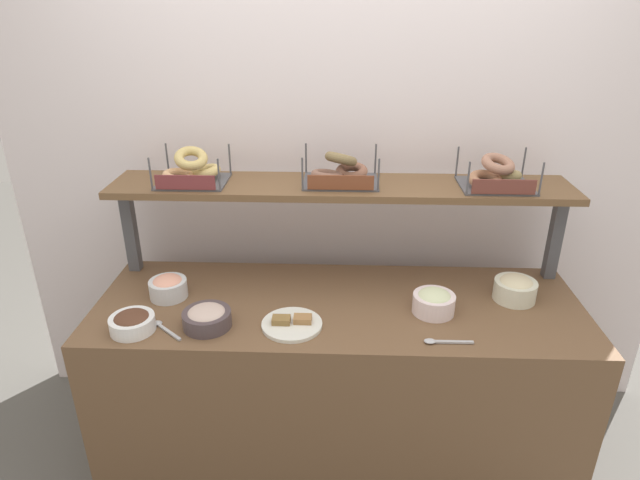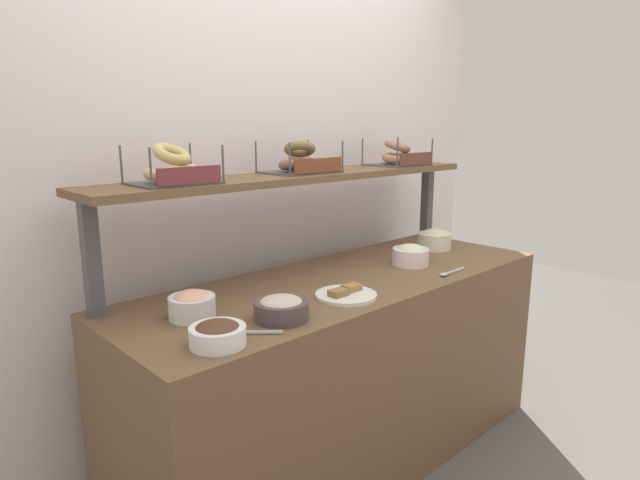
# 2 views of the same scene
# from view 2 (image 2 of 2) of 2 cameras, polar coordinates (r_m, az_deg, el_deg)

# --- Properties ---
(ground_plane) EXTENTS (8.00, 8.00, 0.00)m
(ground_plane) POSITION_cam_2_polar(r_m,az_deg,el_deg) (2.67, 2.46, -21.88)
(ground_plane) COLOR #595651
(back_wall) EXTENTS (3.21, 0.06, 2.40)m
(back_wall) POSITION_cam_2_polar(r_m,az_deg,el_deg) (2.64, -5.92, 5.74)
(back_wall) COLOR white
(back_wall) RESTS_ON ground_plane
(deli_counter) EXTENTS (2.01, 0.70, 0.85)m
(deli_counter) POSITION_cam_2_polar(r_m,az_deg,el_deg) (2.45, 2.56, -13.64)
(deli_counter) COLOR brown
(deli_counter) RESTS_ON ground_plane
(shelf_riser_left) EXTENTS (0.05, 0.05, 0.40)m
(shelf_riser_left) POSITION_cam_2_polar(r_m,az_deg,el_deg) (1.97, -23.02, -1.90)
(shelf_riser_left) COLOR #4C4C51
(shelf_riser_left) RESTS_ON deli_counter
(shelf_riser_right) EXTENTS (0.05, 0.05, 0.40)m
(shelf_riser_right) POSITION_cam_2_polar(r_m,az_deg,el_deg) (3.14, 11.23, 3.87)
(shelf_riser_right) COLOR #4C4C51
(shelf_riser_right) RESTS_ON deli_counter
(upper_shelf) EXTENTS (1.97, 0.32, 0.03)m
(upper_shelf) POSITION_cam_2_polar(r_m,az_deg,el_deg) (2.41, -1.88, 6.75)
(upper_shelf) COLOR brown
(upper_shelf) RESTS_ON shelf_riser_left
(bowl_lox_spread) EXTENTS (0.16, 0.16, 0.10)m
(bowl_lox_spread) POSITION_cam_2_polar(r_m,az_deg,el_deg) (1.88, -13.39, -6.65)
(bowl_lox_spread) COLOR silver
(bowl_lox_spread) RESTS_ON deli_counter
(bowl_potato_salad) EXTENTS (0.17, 0.17, 0.11)m
(bowl_potato_salad) POSITION_cam_2_polar(r_m,az_deg,el_deg) (2.88, 12.00, 0.10)
(bowl_potato_salad) COLOR silver
(bowl_potato_salad) RESTS_ON deli_counter
(bowl_tuna_salad) EXTENTS (0.19, 0.19, 0.08)m
(bowl_tuna_salad) POSITION_cam_2_polar(r_m,az_deg,el_deg) (1.83, -4.11, -7.17)
(bowl_tuna_salad) COLOR #4C3F42
(bowl_tuna_salad) RESTS_ON deli_counter
(bowl_scallion_spread) EXTENTS (0.17, 0.17, 0.10)m
(bowl_scallion_spread) POSITION_cam_2_polar(r_m,az_deg,el_deg) (2.53, 9.55, -1.55)
(bowl_scallion_spread) COLOR white
(bowl_scallion_spread) RESTS_ON deli_counter
(bowl_chocolate_spread) EXTENTS (0.17, 0.17, 0.07)m
(bowl_chocolate_spread) POSITION_cam_2_polar(r_m,az_deg,el_deg) (1.65, -10.79, -9.70)
(bowl_chocolate_spread) COLOR white
(bowl_chocolate_spread) RESTS_ON deli_counter
(serving_plate_white) EXTENTS (0.23, 0.23, 0.04)m
(serving_plate_white) POSITION_cam_2_polar(r_m,az_deg,el_deg) (2.06, 2.75, -5.78)
(serving_plate_white) COLOR white
(serving_plate_white) RESTS_ON deli_counter
(serving_spoon_near_plate) EXTENTS (0.15, 0.13, 0.01)m
(serving_spoon_near_plate) POSITION_cam_2_polar(r_m,az_deg,el_deg) (1.73, -7.98, -9.63)
(serving_spoon_near_plate) COLOR #B7B7BC
(serving_spoon_near_plate) RESTS_ON deli_counter
(serving_spoon_by_edge) EXTENTS (0.18, 0.03, 0.01)m
(serving_spoon_by_edge) POSITION_cam_2_polar(r_m,az_deg,el_deg) (2.42, 13.50, -3.39)
(serving_spoon_by_edge) COLOR #B7B7BC
(serving_spoon_by_edge) RESTS_ON deli_counter
(bagel_basket_plain) EXTENTS (0.29, 0.24, 0.15)m
(bagel_basket_plain) POSITION_cam_2_polar(r_m,az_deg,el_deg) (2.04, -15.31, 7.11)
(bagel_basket_plain) COLOR #4C4C51
(bagel_basket_plain) RESTS_ON upper_shelf
(bagel_basket_poppy) EXTENTS (0.32, 0.26, 0.15)m
(bagel_basket_poppy) POSITION_cam_2_polar(r_m,az_deg,el_deg) (2.42, -2.14, 8.27)
(bagel_basket_poppy) COLOR #4C4C51
(bagel_basket_poppy) RESTS_ON upper_shelf
(bagel_basket_everything) EXTENTS (0.30, 0.24, 0.14)m
(bagel_basket_everything) POSITION_cam_2_polar(r_m,az_deg,el_deg) (2.87, 8.20, 8.79)
(bagel_basket_everything) COLOR #4C4C51
(bagel_basket_everything) RESTS_ON upper_shelf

